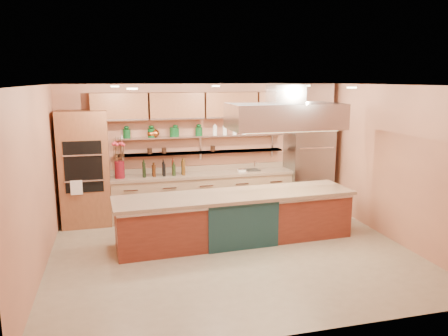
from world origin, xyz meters
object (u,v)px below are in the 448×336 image
object	(u,v)px
island	(236,217)
green_canister	(174,132)
refrigerator	(308,163)
kitchen_scale	(242,170)
copper_kettle	(155,133)
flower_vase	(120,170)

from	to	relation	value
island	green_canister	xyz separation A→B (m)	(-0.84, 1.81, 1.37)
refrigerator	island	xyz separation A→B (m)	(-2.15, -1.58, -0.61)
island	green_canister	distance (m)	2.42
kitchen_scale	green_canister	distance (m)	1.67
copper_kettle	refrigerator	bearing A→B (deg)	-3.89
refrigerator	green_canister	world-z (taller)	refrigerator
island	copper_kettle	distance (m)	2.58
refrigerator	flower_vase	bearing A→B (deg)	179.86
flower_vase	copper_kettle	size ratio (longest dim) A/B	1.74
flower_vase	green_canister	bearing A→B (deg)	10.94
refrigerator	flower_vase	world-z (taller)	refrigerator
refrigerator	kitchen_scale	world-z (taller)	refrigerator
flower_vase	copper_kettle	bearing A→B (deg)	16.47
kitchen_scale	island	bearing A→B (deg)	-89.85
island	kitchen_scale	world-z (taller)	kitchen_scale
kitchen_scale	copper_kettle	xyz separation A→B (m)	(-1.82, 0.22, 0.82)
copper_kettle	kitchen_scale	bearing A→B (deg)	-6.88
green_canister	island	bearing A→B (deg)	-65.05
refrigerator	kitchen_scale	xyz separation A→B (m)	(-1.56, 0.01, -0.08)
green_canister	refrigerator	bearing A→B (deg)	-4.40
green_canister	flower_vase	bearing A→B (deg)	-169.06
island	copper_kettle	size ratio (longest dim) A/B	21.07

